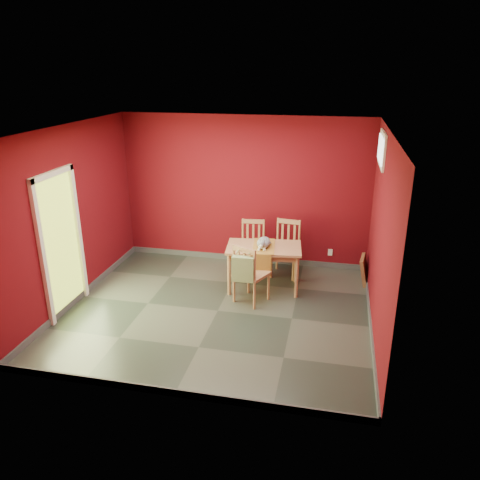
% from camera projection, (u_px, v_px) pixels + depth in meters
% --- Properties ---
extents(ground, '(4.50, 4.50, 0.00)m').
position_uv_depth(ground, '(218.00, 311.00, 7.08)').
color(ground, '#2D342D').
rests_on(ground, ground).
extents(room_shell, '(4.50, 4.50, 4.50)m').
position_uv_depth(room_shell, '(218.00, 308.00, 7.06)').
color(room_shell, '#55080F').
rests_on(room_shell, ground).
extents(doorway, '(0.06, 1.01, 2.13)m').
position_uv_depth(doorway, '(60.00, 240.00, 6.75)').
color(doorway, '#B7D838').
rests_on(doorway, ground).
extents(window, '(0.05, 0.90, 0.50)m').
position_uv_depth(window, '(382.00, 149.00, 6.74)').
color(window, white).
rests_on(window, room_shell).
extents(outlet_plate, '(0.08, 0.02, 0.12)m').
position_uv_depth(outlet_plate, '(330.00, 252.00, 8.48)').
color(outlet_plate, silver).
rests_on(outlet_plate, room_shell).
extents(dining_table, '(1.26, 0.83, 0.75)m').
position_uv_depth(dining_table, '(264.00, 252.00, 7.57)').
color(dining_table, '#A5734D').
rests_on(dining_table, ground).
extents(table_runner, '(0.42, 0.75, 0.36)m').
position_uv_depth(table_runner, '(263.00, 252.00, 7.45)').
color(table_runner, olive).
rests_on(table_runner, dining_table).
extents(chair_far_left, '(0.48, 0.48, 0.94)m').
position_uv_depth(chair_far_left, '(252.00, 246.00, 8.28)').
color(chair_far_left, '#A5734D').
rests_on(chair_far_left, ground).
extents(chair_far_right, '(0.51, 0.51, 0.97)m').
position_uv_depth(chair_far_right, '(286.00, 248.00, 8.16)').
color(chair_far_right, '#A5734D').
rests_on(chair_far_right, ground).
extents(chair_near, '(0.60, 0.60, 0.97)m').
position_uv_depth(chair_near, '(250.00, 273.00, 7.18)').
color(chair_near, '#A5734D').
rests_on(chair_near, ground).
extents(tote_bag, '(0.33, 0.19, 0.46)m').
position_uv_depth(tote_bag, '(243.00, 269.00, 6.94)').
color(tote_bag, '#798D5A').
rests_on(tote_bag, chair_near).
extents(cat, '(0.32, 0.47, 0.22)m').
position_uv_depth(cat, '(264.00, 241.00, 7.48)').
color(cat, slate).
rests_on(cat, table_runner).
extents(picture_frame, '(0.21, 0.47, 0.46)m').
position_uv_depth(picture_frame, '(364.00, 270.00, 7.94)').
color(picture_frame, brown).
rests_on(picture_frame, ground).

